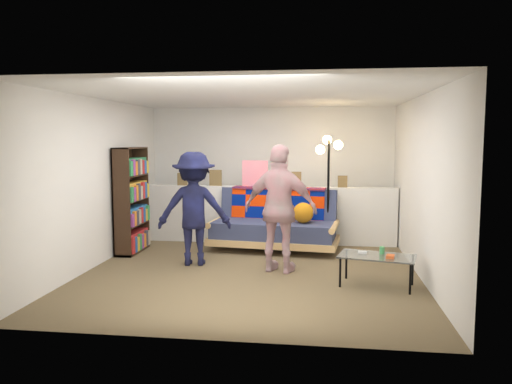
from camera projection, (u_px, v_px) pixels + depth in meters
The scene contains 10 objects.
ground at pixel (252, 269), 6.99m from camera, with size 5.00×5.00×0.00m, color brown.
room_shell at pixel (257, 149), 7.28m from camera, with size 4.60×5.05×2.45m.
half_wall_ledge at pixel (267, 215), 8.71m from camera, with size 4.45×0.15×1.00m, color silver.
ledge_decor at pixel (254, 176), 8.65m from camera, with size 2.97×0.02×0.45m.
futon_sofa at pixel (276, 224), 8.22m from camera, with size 2.17×1.21×0.89m.
bookshelf at pixel (131, 204), 8.01m from camera, with size 0.28×0.84×1.69m.
coffee_table at pixel (377, 258), 6.16m from camera, with size 1.01×0.71×0.48m.
floor_lamp at pixel (328, 169), 8.16m from camera, with size 0.44×0.37×1.88m.
person_left at pixel (194, 209), 7.21m from camera, with size 1.06×0.61×1.64m, color black.
person_right at pixel (280, 209), 6.78m from camera, with size 1.03×0.43×1.75m, color pink.
Camera 1 is at (0.95, -6.77, 1.83)m, focal length 35.00 mm.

